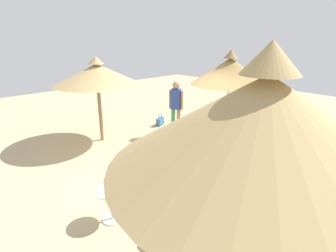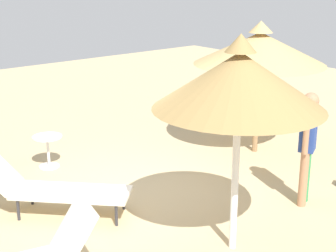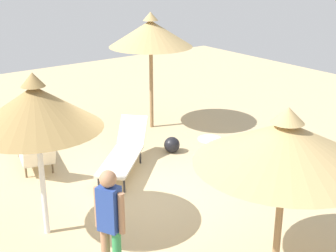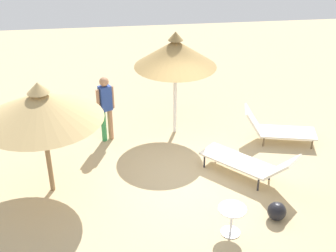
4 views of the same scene
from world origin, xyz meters
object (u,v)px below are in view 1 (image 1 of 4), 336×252
parasol_umbrella_far_right (230,71)px  person_standing_edge (176,104)px  parasol_umbrella_near_left (97,74)px  parasol_umbrella_back (263,124)px  side_table_round (111,200)px  beach_ball (163,231)px  handbag (160,121)px  lounge_chair_far_left (211,182)px  lounge_chair_center (304,178)px

parasol_umbrella_far_right → person_standing_edge: parasol_umbrella_far_right is taller
parasol_umbrella_near_left → parasol_umbrella_back: 6.72m
parasol_umbrella_back → side_table_round: 3.52m
beach_ball → side_table_round: bearing=-164.0°
parasol_umbrella_far_right → handbag: (-2.86, 0.03, -2.07)m
lounge_chair_far_left → side_table_round: 1.92m
parasol_umbrella_back → handbag: 7.99m
lounge_chair_center → side_table_round: (-1.99, -3.26, 0.02)m
parasol_umbrella_back → beach_ball: bearing=159.9°
person_standing_edge → beach_ball: 4.99m
side_table_round → beach_ball: (1.01, 0.29, -0.21)m
parasol_umbrella_far_right → beach_ball: size_ratio=7.33×
parasol_umbrella_near_left → lounge_chair_center: size_ratio=1.32×
parasol_umbrella_far_right → person_standing_edge: size_ratio=1.58×
parasol_umbrella_near_left → beach_ball: size_ratio=6.78×
parasol_umbrella_near_left → handbag: (0.17, 2.30, -1.90)m
handbag → side_table_round: bearing=-50.7°
handbag → beach_ball: (4.40, -3.85, 0.04)m
parasol_umbrella_far_right → side_table_round: (0.52, -4.11, -1.82)m
parasol_umbrella_near_left → handbag: bearing=85.8°
handbag → side_table_round: side_table_round is taller
beach_ball → parasol_umbrella_back: bearing=-20.1°
lounge_chair_far_left → side_table_round: bearing=-116.0°
parasol_umbrella_near_left → parasol_umbrella_far_right: 3.79m
lounge_chair_center → person_standing_edge: person_standing_edge is taller
parasol_umbrella_back → beach_ball: parasol_umbrella_back is taller
parasol_umbrella_near_left → side_table_round: parasol_umbrella_near_left is taller
lounge_chair_far_left → side_table_round: (-0.84, -1.72, -0.03)m
parasol_umbrella_far_right → beach_ball: (1.54, -3.82, -2.03)m
lounge_chair_center → handbag: 5.46m
parasol_umbrella_far_right → lounge_chair_center: (2.51, -0.86, -1.84)m
parasol_umbrella_near_left → beach_ball: bearing=-18.8°
parasol_umbrella_near_left → side_table_round: bearing=-27.4°
parasol_umbrella_far_right → parasol_umbrella_back: (3.29, -4.47, 0.32)m
parasol_umbrella_back → side_table_round: parasol_umbrella_back is taller
lounge_chair_center → handbag: bearing=170.7°
parasol_umbrella_far_right → lounge_chair_far_left: (1.36, -2.39, -1.79)m
person_standing_edge → handbag: bearing=167.0°
handbag → beach_ball: 5.85m
handbag → parasol_umbrella_far_right: bearing=-0.5°
parasol_umbrella_far_right → lounge_chair_center: parasol_umbrella_far_right is taller
parasol_umbrella_near_left → lounge_chair_center: 5.96m
handbag → beach_ball: size_ratio=1.21×
parasol_umbrella_far_right → lounge_chair_center: 3.23m
parasol_umbrella_back → handbag: size_ratio=6.75×
parasol_umbrella_near_left → handbag: parasol_umbrella_near_left is taller
lounge_chair_center → beach_ball: (-0.98, -2.97, -0.20)m
lounge_chair_far_left → beach_ball: bearing=-83.2°
beach_ball → handbag: bearing=138.8°
parasol_umbrella_near_left → parasol_umbrella_far_right: parasol_umbrella_far_right is taller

